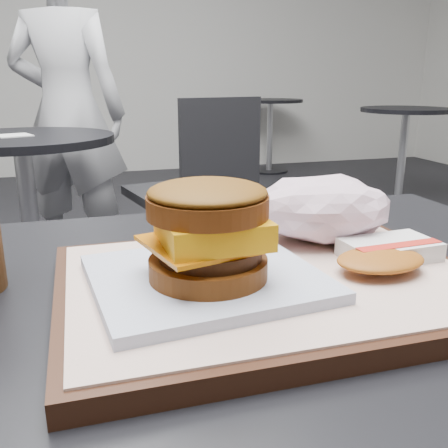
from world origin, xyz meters
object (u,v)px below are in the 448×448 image
(crumpled_wrapper, at_px, (322,208))
(patron, at_px, (68,113))
(breakfast_sandwich, at_px, (208,243))
(neighbor_chair, at_px, (195,182))
(serving_tray, at_px, (271,284))
(neighbor_table, at_px, (27,187))
(hash_brown, at_px, (386,254))

(crumpled_wrapper, distance_m, patron, 2.18)
(breakfast_sandwich, bearing_deg, neighbor_chair, 77.27)
(serving_tray, bearing_deg, neighbor_table, 102.28)
(serving_tray, relative_size, patron, 0.24)
(hash_brown, distance_m, neighbor_table, 1.76)
(breakfast_sandwich, relative_size, neighbor_chair, 0.23)
(serving_tray, distance_m, patron, 2.25)
(neighbor_chair, height_order, patron, patron)
(crumpled_wrapper, height_order, neighbor_table, crumpled_wrapper)
(crumpled_wrapper, bearing_deg, neighbor_table, 106.03)
(breakfast_sandwich, relative_size, hash_brown, 1.68)
(breakfast_sandwich, bearing_deg, patron, 93.24)
(serving_tray, xyz_separation_m, neighbor_chair, (0.34, 1.77, -0.27))
(neighbor_chair, bearing_deg, crumpled_wrapper, -98.35)
(hash_brown, relative_size, neighbor_table, 0.16)
(breakfast_sandwich, height_order, neighbor_chair, breakfast_sandwich)
(breakfast_sandwich, height_order, patron, patron)
(breakfast_sandwich, relative_size, crumpled_wrapper, 1.32)
(hash_brown, height_order, neighbor_chair, neighbor_chair)
(serving_tray, height_order, breakfast_sandwich, breakfast_sandwich)
(breakfast_sandwich, bearing_deg, neighbor_table, 100.14)
(crumpled_wrapper, height_order, patron, patron)
(breakfast_sandwich, height_order, crumpled_wrapper, breakfast_sandwich)
(neighbor_chair, xyz_separation_m, patron, (-0.53, 0.48, 0.29))
(neighbor_table, distance_m, patron, 0.65)
(neighbor_chair, bearing_deg, neighbor_table, -172.05)
(serving_tray, height_order, neighbor_chair, neighbor_chair)
(neighbor_table, relative_size, patron, 0.47)
(hash_brown, xyz_separation_m, patron, (-0.30, 2.25, -0.00))
(serving_tray, relative_size, crumpled_wrapper, 2.44)
(serving_tray, bearing_deg, neighbor_chair, 79.14)
(crumpled_wrapper, xyz_separation_m, neighbor_table, (-0.46, 1.58, -0.27))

